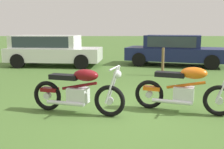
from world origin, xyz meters
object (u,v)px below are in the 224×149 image
(motorcycle_maroon, at_px, (78,91))
(motorcycle_orange, at_px, (184,89))
(car_navy, at_px, (175,49))
(fence_post_wooden, at_px, (163,62))
(car_white, at_px, (51,48))

(motorcycle_maroon, relative_size, motorcycle_orange, 1.01)
(car_navy, distance_m, fence_post_wooden, 3.03)
(car_navy, bearing_deg, fence_post_wooden, -92.80)
(motorcycle_maroon, distance_m, motorcycle_orange, 2.18)
(motorcycle_maroon, distance_m, fence_post_wooden, 5.11)
(car_white, relative_size, fence_post_wooden, 4.25)
(car_white, bearing_deg, fence_post_wooden, -23.79)
(car_navy, bearing_deg, car_white, -159.75)
(motorcycle_maroon, xyz_separation_m, car_navy, (3.73, 7.19, 0.32))
(motorcycle_orange, relative_size, car_white, 0.44)
(car_white, bearing_deg, car_navy, 6.98)
(motorcycle_orange, bearing_deg, car_navy, 99.50)
(motorcycle_orange, xyz_separation_m, car_white, (-4.29, 6.98, 0.35))
(motorcycle_orange, distance_m, car_white, 8.20)
(motorcycle_maroon, distance_m, car_navy, 8.10)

